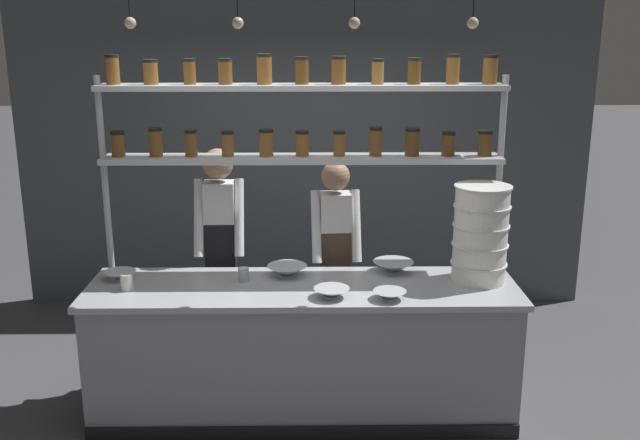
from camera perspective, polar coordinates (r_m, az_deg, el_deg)
ground_plane at (r=5.12m, az=-1.33°, el=-14.98°), size 40.00×40.00×0.00m
back_wall at (r=6.59m, az=-1.24°, el=6.47°), size 5.25×0.12×3.15m
prep_counter at (r=4.90m, az=-1.36°, el=-10.33°), size 2.85×0.76×0.92m
spice_shelf_unit at (r=4.80m, az=-1.38°, el=7.29°), size 2.73×0.28×2.40m
chef_left at (r=5.28m, az=-7.94°, el=-2.14°), size 0.37×0.30×1.74m
chef_center at (r=5.28m, az=1.22°, el=-2.81°), size 0.37×0.30×1.64m
container_stack at (r=4.83m, az=12.72°, el=-1.09°), size 0.38×0.38×0.66m
prep_bowl_near_left at (r=5.01m, az=-15.70°, el=-4.30°), size 0.21×0.21×0.06m
prep_bowl_center_front at (r=4.50m, az=5.61°, el=-6.01°), size 0.21×0.21×0.06m
prep_bowl_center_back at (r=4.90m, az=-2.65°, el=-4.08°), size 0.27×0.27×0.07m
prep_bowl_near_right at (r=4.51m, az=0.94°, el=-5.85°), size 0.23×0.23×0.06m
prep_bowl_far_left at (r=4.99m, az=5.88°, el=-3.75°), size 0.28×0.28×0.08m
serving_cup_front at (r=4.81m, az=-6.15°, el=-4.37°), size 0.07×0.07×0.09m
serving_cup_by_board at (r=4.80m, az=-15.20°, el=-4.82°), size 0.08×0.08×0.11m
pendant_light_row at (r=4.43m, az=-1.69°, el=15.76°), size 2.12×0.07×0.54m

